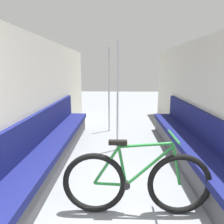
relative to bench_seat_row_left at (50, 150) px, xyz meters
The scene contains 7 objects.
wall_left 0.83m from the bench_seat_row_left, 167.58° to the left, with size 0.10×8.93×2.17m, color beige.
wall_right 2.75m from the bench_seat_row_left, ahead, with size 0.10×8.93×2.17m, color beige.
bench_seat_row_left is the anchor object (origin of this frame).
bench_seat_row_right 2.38m from the bench_seat_row_left, ahead, with size 0.47×4.72×0.92m.
bicycle 1.77m from the bench_seat_row_left, 40.58° to the right, with size 1.67×0.46×0.93m.
grab_pole_near 1.58m from the bench_seat_row_left, 36.14° to the left, with size 0.08×0.08×2.15m.
grab_pole_far 2.47m from the bench_seat_row_left, 67.64° to the left, with size 0.08×0.08×2.15m.
Camera 1 is at (-0.06, -0.58, 1.63)m, focal length 35.00 mm.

